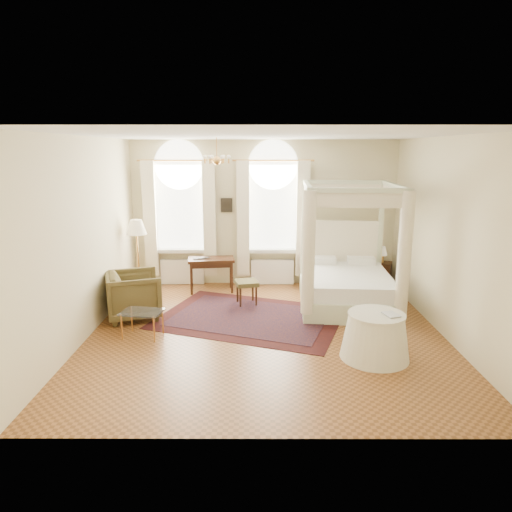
{
  "coord_description": "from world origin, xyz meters",
  "views": [
    {
      "loc": [
        -0.15,
        -7.39,
        3.07
      ],
      "look_at": [
        -0.17,
        0.4,
        1.26
      ],
      "focal_mm": 32.0,
      "sensor_mm": 36.0,
      "label": 1
    }
  ],
  "objects_px": {
    "armchair": "(134,295)",
    "floor_lamp": "(137,231)",
    "coffee_table": "(142,314)",
    "canopy_bed": "(347,279)",
    "nightstand": "(381,274)",
    "stool": "(247,285)",
    "side_table": "(375,336)",
    "writing_desk": "(211,263)"
  },
  "relations": [
    {
      "from": "nightstand",
      "to": "stool",
      "type": "height_order",
      "value": "nightstand"
    },
    {
      "from": "canopy_bed",
      "to": "writing_desk",
      "type": "relative_size",
      "value": 2.31
    },
    {
      "from": "writing_desk",
      "to": "armchair",
      "type": "bearing_deg",
      "value": -128.04
    },
    {
      "from": "nightstand",
      "to": "side_table",
      "type": "xyz_separation_m",
      "value": [
        -1.08,
        -3.69,
        0.06
      ]
    },
    {
      "from": "nightstand",
      "to": "floor_lamp",
      "type": "bearing_deg",
      "value": -173.42
    },
    {
      "from": "coffee_table",
      "to": "floor_lamp",
      "type": "relative_size",
      "value": 0.44
    },
    {
      "from": "nightstand",
      "to": "side_table",
      "type": "height_order",
      "value": "side_table"
    },
    {
      "from": "stool",
      "to": "floor_lamp",
      "type": "relative_size",
      "value": 0.31
    },
    {
      "from": "nightstand",
      "to": "stool",
      "type": "xyz_separation_m",
      "value": [
        -3.07,
        -1.23,
        0.12
      ]
    },
    {
      "from": "armchair",
      "to": "coffee_table",
      "type": "bearing_deg",
      "value": -177.01
    },
    {
      "from": "canopy_bed",
      "to": "stool",
      "type": "distance_m",
      "value": 2.01
    },
    {
      "from": "stool",
      "to": "floor_lamp",
      "type": "bearing_deg",
      "value": 165.31
    },
    {
      "from": "nightstand",
      "to": "floor_lamp",
      "type": "xyz_separation_m",
      "value": [
        -5.4,
        -0.62,
        1.12
      ]
    },
    {
      "from": "nightstand",
      "to": "coffee_table",
      "type": "relative_size",
      "value": 0.8
    },
    {
      "from": "coffee_table",
      "to": "nightstand",
      "type": "bearing_deg",
      "value": 31.28
    },
    {
      "from": "nightstand",
      "to": "writing_desk",
      "type": "distance_m",
      "value": 3.9
    },
    {
      "from": "floor_lamp",
      "to": "side_table",
      "type": "xyz_separation_m",
      "value": [
        4.32,
        -3.07,
        -1.06
      ]
    },
    {
      "from": "canopy_bed",
      "to": "nightstand",
      "type": "xyz_separation_m",
      "value": [
        1.07,
        1.33,
        -0.27
      ]
    },
    {
      "from": "stool",
      "to": "side_table",
      "type": "bearing_deg",
      "value": -50.98
    },
    {
      "from": "armchair",
      "to": "floor_lamp",
      "type": "xyz_separation_m",
      "value": [
        -0.25,
        1.37,
        0.97
      ]
    },
    {
      "from": "writing_desk",
      "to": "side_table",
      "type": "xyz_separation_m",
      "value": [
        2.79,
        -3.34,
        -0.3
      ]
    },
    {
      "from": "stool",
      "to": "side_table",
      "type": "relative_size",
      "value": 0.5
    },
    {
      "from": "canopy_bed",
      "to": "stool",
      "type": "xyz_separation_m",
      "value": [
        -2.0,
        0.1,
        -0.15
      ]
    },
    {
      "from": "nightstand",
      "to": "armchair",
      "type": "distance_m",
      "value": 5.52
    },
    {
      "from": "stool",
      "to": "side_table",
      "type": "xyz_separation_m",
      "value": [
        1.99,
        -2.45,
        -0.06
      ]
    },
    {
      "from": "armchair",
      "to": "coffee_table",
      "type": "xyz_separation_m",
      "value": [
        0.37,
        -0.91,
        -0.04
      ]
    },
    {
      "from": "stool",
      "to": "side_table",
      "type": "height_order",
      "value": "side_table"
    },
    {
      "from": "nightstand",
      "to": "side_table",
      "type": "bearing_deg",
      "value": -106.26
    },
    {
      "from": "armchair",
      "to": "floor_lamp",
      "type": "height_order",
      "value": "floor_lamp"
    },
    {
      "from": "side_table",
      "to": "nightstand",
      "type": "bearing_deg",
      "value": 73.74
    },
    {
      "from": "nightstand",
      "to": "coffee_table",
      "type": "xyz_separation_m",
      "value": [
        -4.78,
        -2.9,
        0.11
      ]
    },
    {
      "from": "canopy_bed",
      "to": "armchair",
      "type": "distance_m",
      "value": 4.14
    },
    {
      "from": "coffee_table",
      "to": "side_table",
      "type": "height_order",
      "value": "side_table"
    },
    {
      "from": "canopy_bed",
      "to": "coffee_table",
      "type": "distance_m",
      "value": 4.03
    },
    {
      "from": "floor_lamp",
      "to": "writing_desk",
      "type": "bearing_deg",
      "value": 10.06
    },
    {
      "from": "nightstand",
      "to": "coffee_table",
      "type": "height_order",
      "value": "nightstand"
    },
    {
      "from": "canopy_bed",
      "to": "writing_desk",
      "type": "xyz_separation_m",
      "value": [
        -2.8,
        0.98,
        0.09
      ]
    },
    {
      "from": "canopy_bed",
      "to": "armchair",
      "type": "bearing_deg",
      "value": -170.82
    },
    {
      "from": "stool",
      "to": "armchair",
      "type": "relative_size",
      "value": 0.53
    },
    {
      "from": "nightstand",
      "to": "side_table",
      "type": "distance_m",
      "value": 3.84
    },
    {
      "from": "canopy_bed",
      "to": "floor_lamp",
      "type": "xyz_separation_m",
      "value": [
        -4.33,
        0.71,
        0.85
      ]
    },
    {
      "from": "canopy_bed",
      "to": "nightstand",
      "type": "distance_m",
      "value": 1.73
    }
  ]
}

